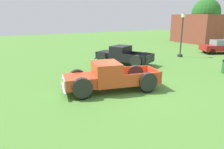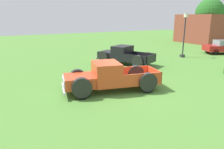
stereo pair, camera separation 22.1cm
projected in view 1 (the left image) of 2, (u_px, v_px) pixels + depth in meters
name	position (u px, v px, depth m)	size (l,w,h in m)	color
ground_plane	(130.00, 89.00, 11.89)	(80.00, 80.00, 0.00)	#548C38
pickup_truck_foreground	(105.00, 78.00, 11.39)	(3.05, 5.47, 1.59)	#D14723
pickup_truck_behind_left	(120.00, 55.00, 18.15)	(5.26, 3.75, 1.53)	black
sedan_distant_a	(222.00, 46.00, 23.18)	(3.52, 4.73, 1.47)	#B21E1E
lamp_post_near	(182.00, 34.00, 20.72)	(0.36, 0.36, 4.27)	#2D2D33
oak_tree_east	(206.00, 13.00, 30.77)	(3.99, 3.99, 6.42)	brown
brick_pavilion	(196.00, 29.00, 32.51)	(6.60, 4.25, 4.20)	brown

